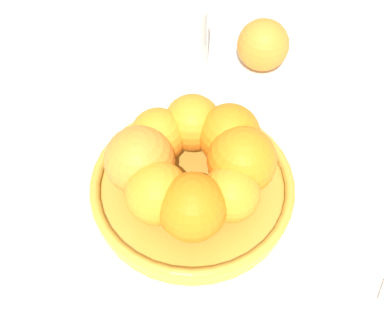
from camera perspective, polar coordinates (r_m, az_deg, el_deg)
ground_plane at (r=0.68m, az=-0.00°, el=-3.46°), size 4.00×4.00×0.00m
fruit_bowl at (r=0.67m, az=-0.00°, el=-2.71°), size 0.25×0.25×0.03m
orange_pile at (r=0.63m, az=0.04°, el=-0.00°), size 0.20×0.20×0.08m
stray_orange at (r=0.82m, az=7.57°, el=12.33°), size 0.08×0.08×0.08m
drinking_glass at (r=0.79m, az=-0.85°, el=13.10°), size 0.07×0.07×0.12m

